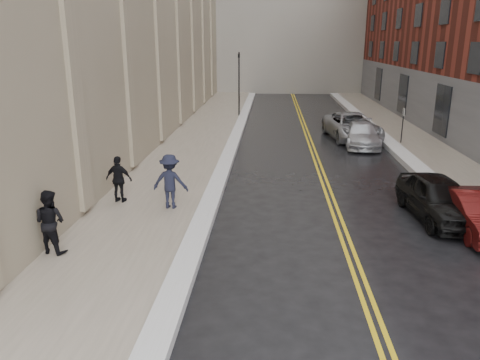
# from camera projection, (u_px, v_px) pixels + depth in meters

# --- Properties ---
(ground) EXTENTS (160.00, 160.00, 0.00)m
(ground) POSITION_uv_depth(u_px,v_px,m) (263.00, 347.00, 9.65)
(ground) COLOR black
(ground) RESTS_ON ground
(sidewalk_left) EXTENTS (4.00, 64.00, 0.15)m
(sidewalk_left) POSITION_uv_depth(u_px,v_px,m) (186.00, 156.00, 25.22)
(sidewalk_left) COLOR gray
(sidewalk_left) RESTS_ON ground
(sidewalk_right) EXTENTS (3.00, 64.00, 0.15)m
(sidewalk_right) POSITION_uv_depth(u_px,v_px,m) (442.00, 160.00, 24.34)
(sidewalk_right) COLOR gray
(sidewalk_right) RESTS_ON ground
(lane_stripe_a) EXTENTS (0.12, 64.00, 0.01)m
(lane_stripe_a) POSITION_uv_depth(u_px,v_px,m) (314.00, 160.00, 24.79)
(lane_stripe_a) COLOR gold
(lane_stripe_a) RESTS_ON ground
(lane_stripe_b) EXTENTS (0.12, 64.00, 0.01)m
(lane_stripe_b) POSITION_uv_depth(u_px,v_px,m) (319.00, 160.00, 24.77)
(lane_stripe_b) COLOR gold
(lane_stripe_b) RESTS_ON ground
(snow_ridge_left) EXTENTS (0.70, 60.80, 0.26)m
(snow_ridge_left) POSITION_uv_depth(u_px,v_px,m) (228.00, 156.00, 25.05)
(snow_ridge_left) COLOR silver
(snow_ridge_left) RESTS_ON ground
(snow_ridge_right) EXTENTS (0.85, 60.80, 0.30)m
(snow_ridge_right) POSITION_uv_depth(u_px,v_px,m) (406.00, 158.00, 24.44)
(snow_ridge_right) COLOR silver
(snow_ridge_right) RESTS_ON ground
(traffic_signal) EXTENTS (0.18, 0.15, 5.20)m
(traffic_signal) POSITION_uv_depth(u_px,v_px,m) (239.00, 79.00, 37.61)
(traffic_signal) COLOR black
(traffic_signal) RESTS_ON ground
(parking_sign_far) EXTENTS (0.06, 0.35, 2.23)m
(parking_sign_far) POSITION_uv_depth(u_px,v_px,m) (403.00, 123.00, 27.87)
(parking_sign_far) COLOR black
(parking_sign_far) RESTS_ON ground
(car_black) EXTENTS (2.20, 4.65, 1.54)m
(car_black) POSITION_uv_depth(u_px,v_px,m) (438.00, 198.00, 16.39)
(car_black) COLOR black
(car_black) RESTS_ON ground
(car_maroon) EXTENTS (1.49, 4.11, 1.35)m
(car_maroon) POSITION_uv_depth(u_px,v_px,m) (476.00, 213.00, 15.25)
(car_maroon) COLOR #410C0B
(car_maroon) RESTS_ON ground
(car_silver_near) EXTENTS (2.28, 4.90, 1.38)m
(car_silver_near) POSITION_uv_depth(u_px,v_px,m) (361.00, 134.00, 27.87)
(car_silver_near) COLOR #B6B8BF
(car_silver_near) RESTS_ON ground
(car_silver_far) EXTENTS (3.49, 6.26, 1.66)m
(car_silver_far) POSITION_uv_depth(u_px,v_px,m) (352.00, 126.00, 29.73)
(car_silver_far) COLOR #9B9DA3
(car_silver_far) RESTS_ON ground
(pedestrian_a) EXTENTS (1.07, 0.92, 1.88)m
(pedestrian_a) POSITION_uv_depth(u_px,v_px,m) (50.00, 222.00, 13.38)
(pedestrian_a) COLOR black
(pedestrian_a) RESTS_ON sidewalk_left
(pedestrian_b) EXTENTS (1.35, 0.84, 2.01)m
(pedestrian_b) POSITION_uv_depth(u_px,v_px,m) (170.00, 181.00, 16.98)
(pedestrian_b) COLOR black
(pedestrian_b) RESTS_ON sidewalk_left
(pedestrian_c) EXTENTS (1.10, 0.60, 1.78)m
(pedestrian_c) POSITION_uv_depth(u_px,v_px,m) (119.00, 179.00, 17.64)
(pedestrian_c) COLOR black
(pedestrian_c) RESTS_ON sidewalk_left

